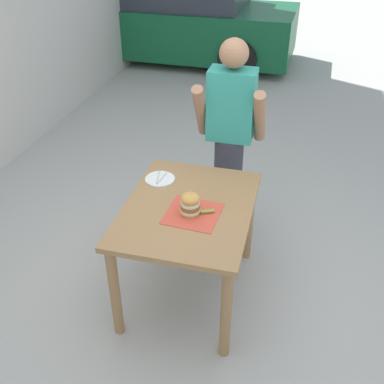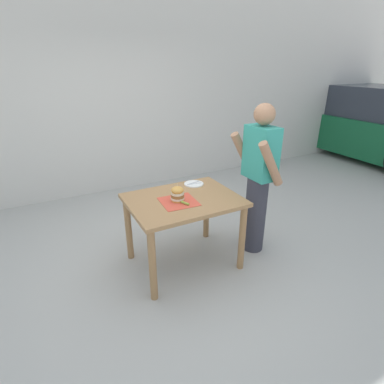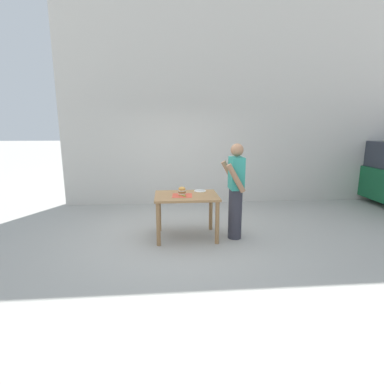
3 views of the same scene
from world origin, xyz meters
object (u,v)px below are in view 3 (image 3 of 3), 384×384
object	(u,v)px
patio_table	(186,202)
sandwich	(182,191)
pickle_spear	(184,196)
diner_across_table	(236,190)
side_plate_with_forks	(200,191)

from	to	relation	value
patio_table	sandwich	xyz separation A→B (m)	(0.03, -0.08, 0.21)
patio_table	pickle_spear	size ratio (longest dim) A/B	12.18
diner_across_table	pickle_spear	bearing A→B (deg)	-88.81
patio_table	diner_across_table	world-z (taller)	diner_across_table
pickle_spear	side_plate_with_forks	size ratio (longest dim) A/B	0.42
side_plate_with_forks	diner_across_table	size ratio (longest dim) A/B	0.13
pickle_spear	side_plate_with_forks	distance (m)	0.54
sandwich	side_plate_with_forks	distance (m)	0.48
pickle_spear	patio_table	bearing A→B (deg)	160.73
sandwich	diner_across_table	bearing A→B (deg)	84.51
sandwich	side_plate_with_forks	xyz separation A→B (m)	(-0.32, 0.36, -0.07)
sandwich	pickle_spear	bearing A→B (deg)	15.43
patio_table	side_plate_with_forks	world-z (taller)	side_plate_with_forks
patio_table	diner_across_table	bearing A→B (deg)	81.80
sandwich	side_plate_with_forks	size ratio (longest dim) A/B	0.85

